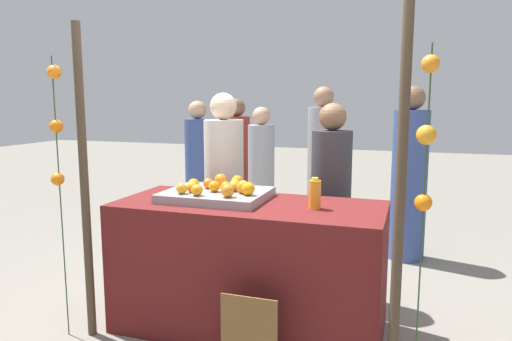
% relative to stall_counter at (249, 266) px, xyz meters
% --- Properties ---
extents(ground_plane, '(24.00, 24.00, 0.00)m').
position_rel_stall_counter_xyz_m(ground_plane, '(0.00, 0.00, -0.44)').
color(ground_plane, gray).
extents(stall_counter, '(1.80, 0.78, 0.89)m').
position_rel_stall_counter_xyz_m(stall_counter, '(0.00, 0.00, 0.00)').
color(stall_counter, '#5B1919').
rests_on(stall_counter, ground_plane).
extents(orange_tray, '(0.70, 0.56, 0.06)m').
position_rel_stall_counter_xyz_m(orange_tray, '(-0.26, 0.05, 0.47)').
color(orange_tray, gray).
rests_on(orange_tray, stall_counter).
extents(orange_0, '(0.08, 0.08, 0.08)m').
position_rel_stall_counter_xyz_m(orange_0, '(-0.31, -0.16, 0.54)').
color(orange_0, orange).
rests_on(orange_0, orange_tray).
extents(orange_1, '(0.08, 0.08, 0.08)m').
position_rel_stall_counter_xyz_m(orange_1, '(-0.25, -0.00, 0.54)').
color(orange_1, orange).
rests_on(orange_1, orange_tray).
extents(orange_2, '(0.09, 0.09, 0.09)m').
position_rel_stall_counter_xyz_m(orange_2, '(-0.30, 0.23, 0.55)').
color(orange_2, orange).
rests_on(orange_2, orange_tray).
extents(orange_3, '(0.08, 0.08, 0.08)m').
position_rel_stall_counter_xyz_m(orange_3, '(-0.17, 0.00, 0.54)').
color(orange_3, orange).
rests_on(orange_3, orange_tray).
extents(orange_4, '(0.09, 0.09, 0.09)m').
position_rel_stall_counter_xyz_m(orange_4, '(-0.17, 0.22, 0.55)').
color(orange_4, orange).
rests_on(orange_4, orange_tray).
extents(orange_5, '(0.07, 0.07, 0.07)m').
position_rel_stall_counter_xyz_m(orange_5, '(-0.43, -0.13, 0.54)').
color(orange_5, orange).
rests_on(orange_5, orange_tray).
extents(orange_6, '(0.09, 0.09, 0.09)m').
position_rel_stall_counter_xyz_m(orange_6, '(-0.10, -0.14, 0.55)').
color(orange_6, orange).
rests_on(orange_6, orange_tray).
extents(orange_7, '(0.07, 0.07, 0.07)m').
position_rel_stall_counter_xyz_m(orange_7, '(-0.35, 0.11, 0.54)').
color(orange_7, orange).
rests_on(orange_7, orange_tray).
extents(orange_8, '(0.07, 0.07, 0.07)m').
position_rel_stall_counter_xyz_m(orange_8, '(-0.13, 0.06, 0.54)').
color(orange_8, orange).
rests_on(orange_8, orange_tray).
extents(orange_9, '(0.09, 0.09, 0.09)m').
position_rel_stall_counter_xyz_m(orange_9, '(0.01, -0.03, 0.55)').
color(orange_9, orange).
rests_on(orange_9, orange_tray).
extents(orange_10, '(0.08, 0.08, 0.08)m').
position_rel_stall_counter_xyz_m(orange_10, '(-0.39, -0.07, 0.54)').
color(orange_10, orange).
rests_on(orange_10, orange_tray).
extents(orange_11, '(0.08, 0.08, 0.08)m').
position_rel_stall_counter_xyz_m(orange_11, '(-0.42, 0.03, 0.54)').
color(orange_11, orange).
rests_on(orange_11, orange_tray).
extents(orange_12, '(0.07, 0.07, 0.07)m').
position_rel_stall_counter_xyz_m(orange_12, '(-0.15, 0.14, 0.54)').
color(orange_12, orange).
rests_on(orange_12, orange_tray).
extents(orange_13, '(0.09, 0.09, 0.09)m').
position_rel_stall_counter_xyz_m(orange_13, '(-0.05, 0.02, 0.55)').
color(orange_13, orange).
rests_on(orange_13, orange_tray).
extents(juice_bottle, '(0.08, 0.08, 0.20)m').
position_rel_stall_counter_xyz_m(juice_bottle, '(0.45, -0.02, 0.54)').
color(juice_bottle, orange).
rests_on(juice_bottle, stall_counter).
extents(chalkboard_sign, '(0.34, 0.03, 0.50)m').
position_rel_stall_counter_xyz_m(chalkboard_sign, '(0.20, -0.55, -0.21)').
color(chalkboard_sign, brown).
rests_on(chalkboard_sign, ground_plane).
extents(vendor_left, '(0.33, 0.33, 1.63)m').
position_rel_stall_counter_xyz_m(vendor_left, '(-0.46, 0.69, 0.32)').
color(vendor_left, beige).
rests_on(vendor_left, ground_plane).
extents(vendor_right, '(0.31, 0.31, 1.55)m').
position_rel_stall_counter_xyz_m(vendor_right, '(0.44, 0.68, 0.28)').
color(vendor_right, '#333338').
rests_on(vendor_right, ground_plane).
extents(crowd_person_0, '(0.34, 0.34, 1.71)m').
position_rel_stall_counter_xyz_m(crowd_person_0, '(1.00, 1.87, 0.35)').
color(crowd_person_0, '#384C8C').
rests_on(crowd_person_0, ground_plane).
extents(crowd_person_1, '(0.30, 0.30, 1.49)m').
position_rel_stall_counter_xyz_m(crowd_person_1, '(-0.60, 2.11, 0.25)').
color(crowd_person_1, '#99999E').
rests_on(crowd_person_1, ground_plane).
extents(crowd_person_2, '(0.31, 0.31, 1.56)m').
position_rel_stall_counter_xyz_m(crowd_person_2, '(-1.38, 2.10, 0.28)').
color(crowd_person_2, '#384C8C').
rests_on(crowd_person_2, ground_plane).
extents(crowd_person_3, '(0.34, 0.34, 1.72)m').
position_rel_stall_counter_xyz_m(crowd_person_3, '(0.04, 2.43, 0.36)').
color(crowd_person_3, '#99999E').
rests_on(crowd_person_3, ground_plane).
extents(crowd_person_4, '(0.32, 0.32, 1.58)m').
position_rel_stall_counter_xyz_m(crowd_person_4, '(-1.01, 2.40, 0.29)').
color(crowd_person_4, maroon).
rests_on(crowd_person_4, ground_plane).
extents(canopy_post_left, '(0.06, 0.06, 2.06)m').
position_rel_stall_counter_xyz_m(canopy_post_left, '(-0.98, -0.43, 0.58)').
color(canopy_post_left, '#473828').
rests_on(canopy_post_left, ground_plane).
extents(canopy_post_right, '(0.06, 0.06, 2.06)m').
position_rel_stall_counter_xyz_m(canopy_post_right, '(0.98, -0.43, 0.58)').
color(canopy_post_right, '#473828').
rests_on(canopy_post_right, ground_plane).
extents(garland_strand_left, '(0.10, 0.10, 1.85)m').
position_rel_stall_counter_xyz_m(garland_strand_left, '(-1.13, -0.48, 0.95)').
color(garland_strand_left, '#2D4C23').
rests_on(garland_strand_left, ground_plane).
extents(garland_strand_right, '(0.10, 0.10, 1.85)m').
position_rel_stall_counter_xyz_m(garland_strand_right, '(1.09, -0.48, 0.94)').
color(garland_strand_right, '#2D4C23').
rests_on(garland_strand_right, ground_plane).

